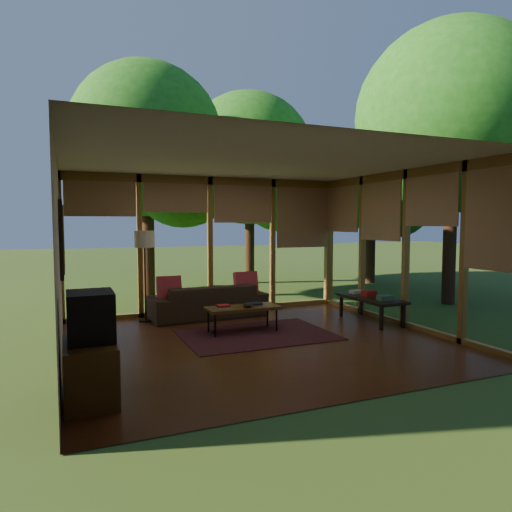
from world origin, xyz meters
name	(u,v)px	position (x,y,z in m)	size (l,w,h in m)	color
floor	(259,342)	(0.00, 0.00, 0.00)	(5.50, 5.50, 0.00)	#5C2E18
ceiling	(259,161)	(0.00, 0.00, 2.70)	(5.50, 5.50, 0.00)	silver
wall_left	(59,258)	(-2.75, 0.00, 1.35)	(0.04, 5.00, 2.70)	beige
wall_front	(359,268)	(0.00, -2.50, 1.35)	(5.50, 0.04, 2.70)	beige
window_wall_back	(210,245)	(0.00, 2.50, 1.35)	(5.50, 0.12, 2.70)	olive
window_wall_right	(406,249)	(2.75, 0.00, 1.35)	(0.12, 5.00, 2.70)	olive
exterior_lawn	(370,270)	(8.00, 8.00, -0.01)	(40.00, 40.00, 0.00)	#33521E
tree_nw	(146,140)	(-0.83, 4.86, 3.73)	(3.63, 3.63, 5.56)	#372014
tree_ne	(248,159)	(2.42, 6.48, 3.67)	(3.90, 3.90, 5.63)	#372014
tree_se	(450,119)	(5.08, 1.39, 4.03)	(4.05, 4.05, 6.07)	#372014
tree_far	(367,182)	(5.56, 4.96, 2.98)	(2.83, 2.83, 4.40)	#372014
rug	(257,334)	(0.13, 0.40, 0.01)	(2.36, 1.67, 0.01)	maroon
sofa	(208,301)	(-0.20, 2.00, 0.32)	(2.16, 0.85, 0.63)	#332619
pillow_left	(169,289)	(-0.95, 1.95, 0.60)	(0.43, 0.14, 0.43)	maroon
pillow_right	(246,284)	(0.55, 1.95, 0.61)	(0.45, 0.15, 0.45)	maroon
ct_book_lower	(223,308)	(-0.37, 0.61, 0.44)	(0.19, 0.14, 0.03)	#B3ABA2
ct_book_upper	(223,306)	(-0.37, 0.61, 0.47)	(0.20, 0.15, 0.03)	maroon
ct_book_side	(255,304)	(0.23, 0.74, 0.44)	(0.22, 0.17, 0.03)	black
ct_bowl	(248,305)	(0.03, 0.56, 0.46)	(0.16, 0.16, 0.07)	black
media_cabinet	(90,369)	(-2.47, -1.36, 0.30)	(0.50, 1.00, 0.60)	brown
television	(91,316)	(-2.45, -1.36, 0.85)	(0.45, 0.55, 0.50)	black
console_book_a	(385,298)	(2.40, 0.08, 0.50)	(0.24, 0.18, 0.09)	#376151
console_book_b	(369,294)	(2.40, 0.53, 0.51)	(0.24, 0.17, 0.11)	maroon
console_book_c	(356,292)	(2.40, 0.93, 0.49)	(0.23, 0.17, 0.06)	#B3ABA2
floor_lamp	(145,244)	(-1.35, 2.10, 1.41)	(0.36, 0.36, 1.65)	black
coffee_table	(243,309)	(-0.02, 0.66, 0.39)	(1.20, 0.50, 0.43)	brown
side_console	(371,299)	(2.40, 0.48, 0.41)	(0.60, 1.40, 0.46)	black
wall_painting	(62,239)	(-2.71, 1.40, 1.55)	(0.06, 1.35, 1.15)	black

